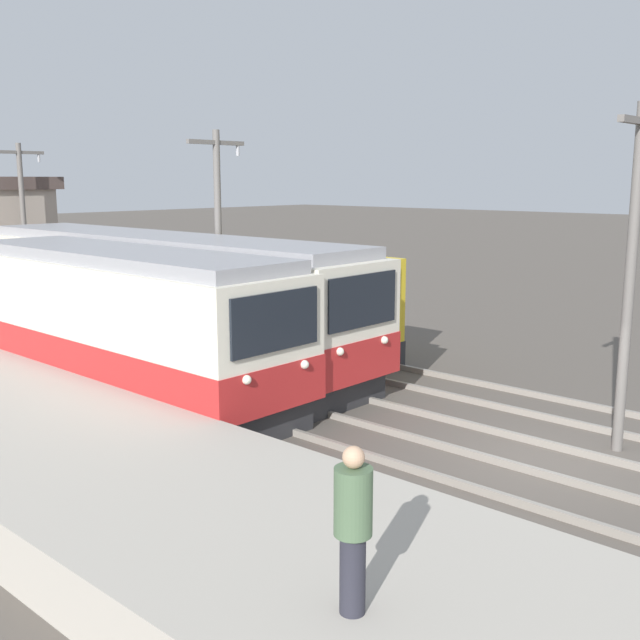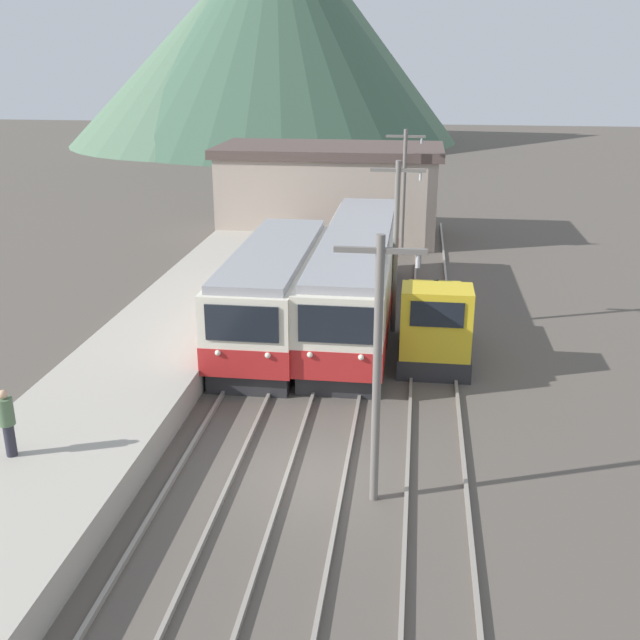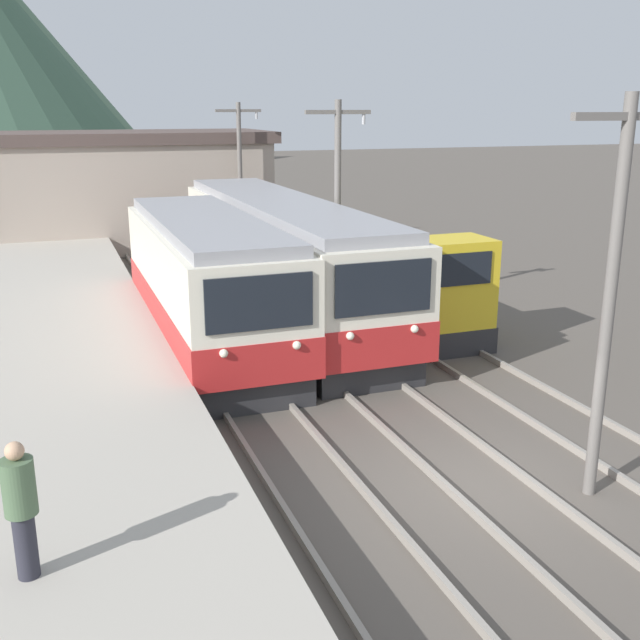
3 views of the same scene
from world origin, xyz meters
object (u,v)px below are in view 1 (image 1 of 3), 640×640
(commuter_train_center, at_px, (158,302))
(catenary_mast_mid, at_px, (219,235))
(commuter_train_left, at_px, (124,329))
(shunting_locomotive, at_px, (321,319))
(catenary_mast_far, at_px, (24,220))
(person_on_platform, at_px, (353,524))
(catenary_mast_near, at_px, (631,266))

(commuter_train_center, bearing_deg, catenary_mast_mid, -31.25)
(commuter_train_left, bearing_deg, catenary_mast_mid, 20.23)
(commuter_train_left, relative_size, shunting_locomotive, 2.17)
(commuter_train_center, bearing_deg, catenary_mast_far, 81.98)
(catenary_mast_far, xyz_separation_m, person_on_platform, (-8.75, -23.87, -1.71))
(catenary_mast_near, relative_size, catenary_mast_mid, 1.00)
(commuter_train_left, height_order, person_on_platform, commuter_train_left)
(commuter_train_left, height_order, catenary_mast_mid, catenary_mast_mid)
(shunting_locomotive, xyz_separation_m, catenary_mast_far, (-1.49, 14.22, 2.35))
(catenary_mast_mid, xyz_separation_m, person_on_platform, (-8.75, -12.25, -1.71))
(shunting_locomotive, relative_size, catenary_mast_mid, 0.73)
(shunting_locomotive, height_order, person_on_platform, shunting_locomotive)
(commuter_train_center, relative_size, person_on_platform, 8.66)
(commuter_train_left, height_order, catenary_mast_far, catenary_mast_far)
(commuter_train_left, bearing_deg, catenary_mast_near, -66.75)
(commuter_train_center, bearing_deg, person_on_platform, -118.79)
(commuter_train_center, bearing_deg, shunting_locomotive, -49.58)
(catenary_mast_mid, distance_m, catenary_mast_far, 11.62)
(shunting_locomotive, xyz_separation_m, catenary_mast_mid, (-1.49, 2.61, 2.35))
(person_on_platform, bearing_deg, catenary_mast_near, 4.18)
(commuter_train_center, xyz_separation_m, catenary_mast_near, (1.51, -12.53, 1.88))
(shunting_locomotive, bearing_deg, commuter_train_left, 170.03)
(commuter_train_center, bearing_deg, catenary_mast_near, -83.14)
(shunting_locomotive, xyz_separation_m, person_on_platform, (-10.24, -9.65, 0.63))
(shunting_locomotive, relative_size, catenary_mast_far, 0.73)
(person_on_platform, bearing_deg, catenary_mast_far, 69.88)
(catenary_mast_near, distance_m, catenary_mast_mid, 11.62)
(shunting_locomotive, relative_size, person_on_platform, 2.74)
(commuter_train_left, distance_m, commuter_train_center, 3.76)
(commuter_train_left, xyz_separation_m, commuter_train_center, (2.80, 2.50, 0.03))
(commuter_train_left, height_order, commuter_train_center, commuter_train_center)
(commuter_train_center, height_order, person_on_platform, commuter_train_center)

